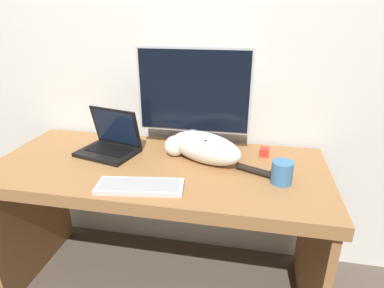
# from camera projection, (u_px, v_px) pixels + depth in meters

# --- Properties ---
(wall_back) EXTENTS (6.40, 0.06, 2.60)m
(wall_back) POSITION_uv_depth(u_px,v_px,m) (176.00, 46.00, 1.76)
(wall_back) COLOR silver
(wall_back) RESTS_ON ground_plane
(desk) EXTENTS (1.64, 0.71, 0.78)m
(desk) POSITION_uv_depth(u_px,v_px,m) (159.00, 192.00, 1.64)
(desk) COLOR olive
(desk) RESTS_ON ground_plane
(monitor) EXTENTS (0.60, 0.19, 0.54)m
(monitor) POSITION_uv_depth(u_px,v_px,m) (194.00, 97.00, 1.66)
(monitor) COLOR #B2B2B7
(monitor) RESTS_ON desk
(laptop) EXTENTS (0.34, 0.28, 0.23)m
(laptop) POSITION_uv_depth(u_px,v_px,m) (110.00, 144.00, 1.70)
(laptop) COLOR black
(laptop) RESTS_ON desk
(external_keyboard) EXTENTS (0.38, 0.18, 0.02)m
(external_keyboard) POSITION_uv_depth(u_px,v_px,m) (140.00, 186.00, 1.36)
(external_keyboard) COLOR #BCBCC1
(external_keyboard) RESTS_ON desk
(cat) EXTENTS (0.56, 0.28, 0.16)m
(cat) POSITION_uv_depth(u_px,v_px,m) (203.00, 147.00, 1.58)
(cat) COLOR silver
(cat) RESTS_ON desk
(coffee_mug) EXTENTS (0.09, 0.09, 0.10)m
(coffee_mug) POSITION_uv_depth(u_px,v_px,m) (282.00, 172.00, 1.39)
(coffee_mug) COLOR teal
(coffee_mug) RESTS_ON desk
(small_toy) EXTENTS (0.04, 0.04, 0.04)m
(small_toy) POSITION_uv_depth(u_px,v_px,m) (264.00, 152.00, 1.67)
(small_toy) COLOR red
(small_toy) RESTS_ON desk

